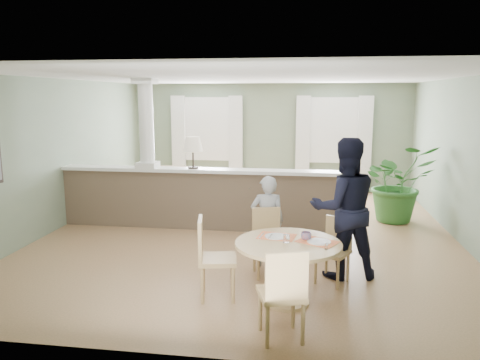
% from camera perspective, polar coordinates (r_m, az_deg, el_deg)
% --- Properties ---
extents(ground, '(8.00, 8.00, 0.00)m').
position_cam_1_polar(ground, '(8.30, 1.17, -6.54)').
color(ground, tan).
rests_on(ground, ground).
extents(room_shell, '(7.02, 8.02, 2.71)m').
position_cam_1_polar(room_shell, '(8.60, 1.55, 6.33)').
color(room_shell, gray).
rests_on(room_shell, ground).
extents(pony_wall, '(5.32, 0.38, 2.70)m').
position_cam_1_polar(pony_wall, '(8.49, -5.25, -1.28)').
color(pony_wall, brown).
rests_on(pony_wall, ground).
extents(sofa, '(3.12, 1.46, 0.88)m').
position_cam_1_polar(sofa, '(9.76, -5.35, -1.36)').
color(sofa, olive).
rests_on(sofa, ground).
extents(houseplant, '(1.64, 1.52, 1.50)m').
position_cam_1_polar(houseplant, '(9.46, 18.64, -0.34)').
color(houseplant, '#2C6428').
rests_on(houseplant, ground).
extents(dining_table, '(1.23, 1.23, 0.84)m').
position_cam_1_polar(dining_table, '(5.49, 5.96, -9.06)').
color(dining_table, tan).
rests_on(dining_table, ground).
extents(chair_far_boy, '(0.50, 0.50, 0.90)m').
position_cam_1_polar(chair_far_boy, '(6.39, 3.36, -7.10)').
color(chair_far_boy, tan).
rests_on(chair_far_boy, ground).
extents(chair_far_man, '(0.52, 0.52, 0.85)m').
position_cam_1_polar(chair_far_man, '(6.24, 11.49, -8.01)').
color(chair_far_man, tan).
rests_on(chair_far_man, ground).
extents(chair_near, '(0.54, 0.54, 0.96)m').
position_cam_1_polar(chair_near, '(4.68, 5.30, -13.33)').
color(chair_near, tan).
rests_on(chair_near, ground).
extents(chair_side, '(0.52, 0.52, 0.98)m').
position_cam_1_polar(chair_side, '(5.63, -3.56, -9.03)').
color(chair_side, tan).
rests_on(chair_side, ground).
extents(child_person, '(0.52, 0.39, 1.31)m').
position_cam_1_polar(child_person, '(6.63, 3.35, -5.05)').
color(child_person, '#97979C').
rests_on(child_person, ground).
extents(man_person, '(1.05, 0.90, 1.87)m').
position_cam_1_polar(man_person, '(6.32, 12.60, -3.40)').
color(man_person, black).
rests_on(man_person, ground).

